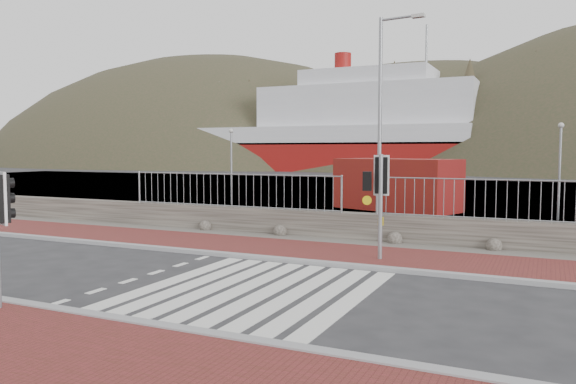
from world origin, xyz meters
The scene contains 16 objects.
ground centered at (0.00, 0.00, 0.00)m, with size 220.00×220.00×0.00m, color #28282B.
sidewalk_near centered at (0.00, -5.00, 0.04)m, with size 40.00×4.00×0.08m, color maroon.
sidewalk_far centered at (0.00, 4.50, 0.04)m, with size 40.00×3.00×0.08m, color maroon.
kerb_near centered at (0.00, -3.00, 0.05)m, with size 40.00×0.25×0.12m, color gray.
kerb_far centered at (0.00, 3.00, 0.05)m, with size 40.00×0.25×0.12m, color gray.
zebra_crossing centered at (0.00, 0.00, 0.01)m, with size 4.62×5.60×0.01m.
gravel_strip centered at (0.00, 6.50, 0.03)m, with size 40.00×1.50×0.06m, color #59544C.
stone_wall centered at (0.00, 7.30, 0.45)m, with size 40.00×0.60×0.90m, color #433D37.
railing centered at (0.00, 7.15, 1.82)m, with size 18.07×0.07×1.22m.
quay centered at (0.00, 27.90, 0.00)m, with size 120.00×40.00×0.50m, color #4C4C4F.
water centered at (0.00, 62.90, 0.00)m, with size 220.00×50.00×0.05m, color #3F4C54.
ferry centered at (-24.65, 67.90, 5.36)m, with size 50.00×16.00×20.00m.
hills_backdrop centered at (6.74, 87.90, -23.05)m, with size 254.00×90.00×100.00m.
traffic_signal_far centered at (1.53, 4.08, 2.07)m, with size 0.70×0.31×2.86m.
streetlight centered at (0.52, 8.08, 4.13)m, with size 1.56×0.37×7.34m.
shipping_container centered at (-1.28, 17.19, 1.27)m, with size 6.10×2.54×2.54m, color #9D2811.
Camera 1 is at (5.57, -10.33, 2.97)m, focal length 35.00 mm.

